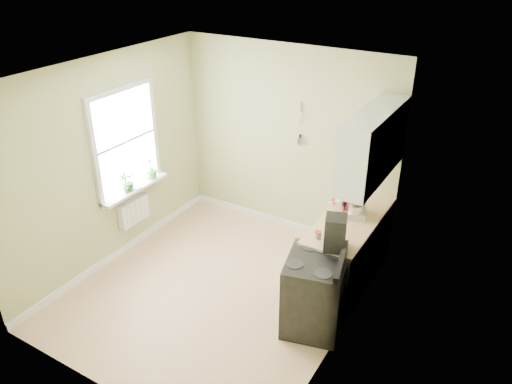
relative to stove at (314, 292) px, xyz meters
The scene contains 21 objects.
floor 1.36m from the stove, behind, with size 3.20×3.60×0.02m, color tan.
ceiling 2.60m from the stove, behind, with size 3.20×3.60×0.02m, color white.
wall_back 2.35m from the stove, 125.97° to the left, with size 3.20×0.02×2.70m, color #B4B77D.
wall_left 3.03m from the stove, behind, with size 0.02×3.60×2.70m, color #B4B77D.
wall_right 0.96m from the stove, ahead, with size 0.02×3.60×2.70m, color #B4B77D.
base_cabinets 0.95m from the stove, 88.63° to the left, with size 0.60×1.60×0.87m, color white.
countertop 1.05m from the stove, 89.23° to the left, with size 0.64×1.60×0.04m, color beige.
upper_cabinets 1.76m from the stove, 81.99° to the left, with size 0.35×1.40×0.80m, color white.
window 3.08m from the stove, behind, with size 0.06×1.14×1.44m.
window_sill 2.83m from the stove, behind, with size 0.18×1.14×0.04m, color white.
radiator 2.83m from the stove, behind, with size 0.12×0.50×0.35m, color white.
wall_utensils 2.32m from the stove, 121.92° to the left, with size 0.02×0.14×0.58m.
stove is the anchor object (origin of this frame).
stand_mixer 1.25m from the stove, 87.41° to the left, with size 0.29×0.39×0.43m.
kettle 1.20m from the stove, 99.56° to the left, with size 0.20×0.12×0.20m.
coffee_maker 0.70m from the stove, 71.03° to the left, with size 0.29×0.30×0.39m.
red_tray 1.27m from the stove, 97.83° to the left, with size 0.32×0.32×0.02m, color #AC2331.
jar 0.63m from the stove, 112.66° to the left, with size 0.08×0.08×0.08m.
plant_a 2.84m from the stove, behind, with size 0.15×0.10×0.29m, color #316E32.
plant_b 2.84m from the stove, behind, with size 0.15×0.12×0.28m, color #316E32.
plant_c 2.90m from the stove, 168.13° to the left, with size 0.17×0.17×0.30m, color #316E32.
Camera 1 is at (2.94, -3.99, 3.94)m, focal length 35.00 mm.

